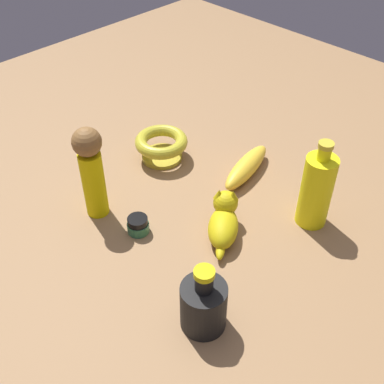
% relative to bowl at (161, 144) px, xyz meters
% --- Properties ---
extents(ground, '(2.00, 2.00, 0.00)m').
position_rel_bowl_xyz_m(ground, '(0.21, -0.10, -0.04)').
color(ground, '#936D47').
extents(bowl, '(0.13, 0.13, 0.06)m').
position_rel_bowl_xyz_m(bowl, '(0.00, 0.00, 0.00)').
color(bowl, gold).
rests_on(bowl, ground).
extents(cat_figurine, '(0.12, 0.14, 0.09)m').
position_rel_bowl_xyz_m(cat_figurine, '(0.29, -0.09, -0.01)').
color(cat_figurine, gold).
rests_on(cat_figurine, ground).
extents(nail_polish_jar, '(0.05, 0.05, 0.04)m').
position_rel_bowl_xyz_m(nail_polish_jar, '(0.16, -0.21, -0.02)').
color(nail_polish_jar, '#327047').
rests_on(nail_polish_jar, ground).
extents(person_figure_adult, '(0.07, 0.07, 0.22)m').
position_rel_bowl_xyz_m(person_figure_adult, '(0.05, -0.24, 0.08)').
color(person_figure_adult, '#E0CC06').
rests_on(person_figure_adult, ground).
extents(bottle_short, '(0.08, 0.08, 0.14)m').
position_rel_bowl_xyz_m(bottle_short, '(0.42, -0.28, 0.01)').
color(bottle_short, black).
rests_on(bottle_short, ground).
extents(banana, '(0.09, 0.20, 0.05)m').
position_rel_bowl_xyz_m(banana, '(0.20, 0.10, -0.02)').
color(banana, yellow).
rests_on(banana, ground).
extents(bottle_tall, '(0.07, 0.07, 0.21)m').
position_rel_bowl_xyz_m(bottle_tall, '(0.40, 0.07, 0.05)').
color(bottle_tall, yellow).
rests_on(bottle_tall, ground).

